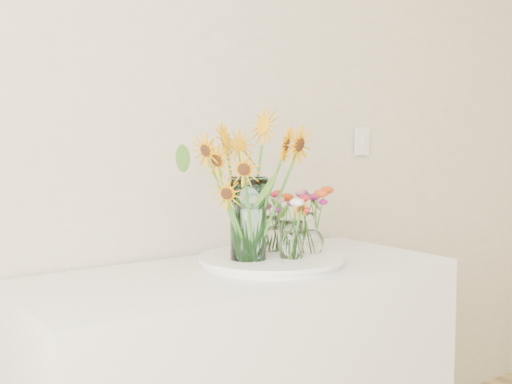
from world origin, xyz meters
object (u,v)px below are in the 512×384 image
at_px(mason_jar, 248,219).
at_px(small_vase_a, 291,240).
at_px(small_vase_b, 310,233).
at_px(tray, 271,261).
at_px(small_vase_c, 269,234).

distance_m(mason_jar, small_vase_a, 0.16).
bearing_deg(small_vase_a, small_vase_b, 19.23).
relative_size(tray, small_vase_a, 3.58).
xyz_separation_m(tray, small_vase_a, (0.04, -0.06, 0.08)).
height_order(mason_jar, small_vase_c, mason_jar).
bearing_deg(mason_jar, small_vase_c, 28.87).
height_order(small_vase_a, small_vase_c, same).
xyz_separation_m(small_vase_a, small_vase_c, (0.02, 0.14, -0.00)).
bearing_deg(mason_jar, small_vase_b, -5.49).
distance_m(tray, small_vase_c, 0.13).
height_order(tray, small_vase_b, small_vase_b).
xyz_separation_m(small_vase_a, small_vase_b, (0.11, 0.04, 0.01)).
xyz_separation_m(tray, small_vase_b, (0.15, -0.02, 0.08)).
height_order(small_vase_a, small_vase_b, small_vase_b).
relative_size(small_vase_a, small_vase_c, 1.00).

